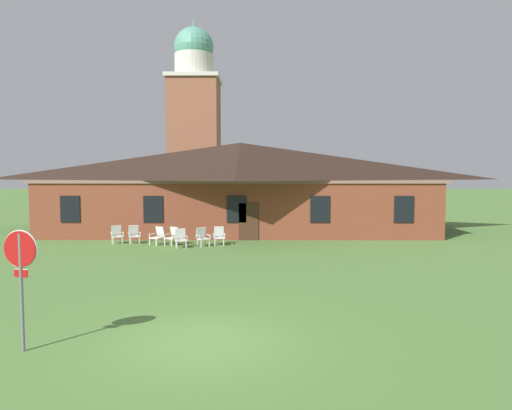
{
  "coord_description": "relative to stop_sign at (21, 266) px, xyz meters",
  "views": [
    {
      "loc": [
        1.31,
        -10.19,
        3.8
      ],
      "look_at": [
        1.15,
        9.35,
        2.44
      ],
      "focal_mm": 32.6,
      "sensor_mm": 36.0,
      "label": 1
    }
  ],
  "objects": [
    {
      "name": "dome_tower",
      "position": [
        -1.44,
        36.85,
        6.8
      ],
      "size": [
        5.18,
        5.18,
        18.93
      ],
      "color": "#93563D",
      "rests_on": "ground"
    },
    {
      "name": "ground_plane",
      "position": [
        3.73,
        0.57,
        -1.85
      ],
      "size": [
        200.0,
        200.0,
        0.0
      ],
      "primitive_type": "plane",
      "color": "#517A38"
    },
    {
      "name": "lawn_chair_under_eave",
      "position": [
        2.88,
        14.7,
        -1.35
      ],
      "size": [
        0.69,
        0.72,
        0.96
      ],
      "color": "white",
      "rests_on": "ground"
    },
    {
      "name": "lawn_chair_right_end",
      "position": [
        1.02,
        13.76,
        -1.35
      ],
      "size": [
        0.74,
        0.79,
        0.96
      ],
      "color": "silver",
      "rests_on": "ground"
    },
    {
      "name": "stop_sign",
      "position": [
        0.0,
        0.0,
        0.0
      ],
      "size": [
        0.79,
        0.2,
        2.6
      ],
      "color": "slate",
      "rests_on": "ground"
    },
    {
      "name": "lawn_chair_near_door",
      "position": [
        -1.76,
        15.21,
        -1.35
      ],
      "size": [
        0.78,
        0.83,
        0.96
      ],
      "color": "silver",
      "rests_on": "ground"
    },
    {
      "name": "lawn_chair_left_end",
      "position": [
        -0.34,
        14.65,
        -1.35
      ],
      "size": [
        0.83,
        0.86,
        0.96
      ],
      "color": "white",
      "rests_on": "ground"
    },
    {
      "name": "brick_building",
      "position": [
        3.73,
        21.36,
        1.1
      ],
      "size": [
        24.38,
        10.4,
        5.79
      ],
      "color": "brown",
      "rests_on": "ground"
    },
    {
      "name": "lawn_chair_by_porch",
      "position": [
        -2.67,
        15.12,
        -1.35
      ],
      "size": [
        0.8,
        0.84,
        0.96
      ],
      "color": "silver",
      "rests_on": "ground"
    },
    {
      "name": "lawn_chair_far_side",
      "position": [
        2.06,
        14.25,
        -1.35
      ],
      "size": [
        0.84,
        0.87,
        0.96
      ],
      "color": "white",
      "rests_on": "ground"
    },
    {
      "name": "lawn_chair_middle",
      "position": [
        0.46,
        14.53,
        -1.35
      ],
      "size": [
        0.82,
        0.86,
        0.96
      ],
      "color": "silver",
      "rests_on": "ground"
    }
  ]
}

